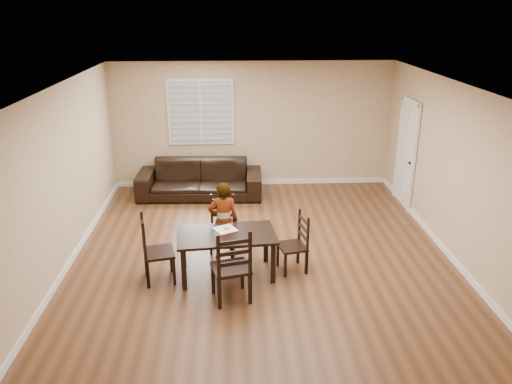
% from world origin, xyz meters
% --- Properties ---
extents(ground, '(7.00, 7.00, 0.00)m').
position_xyz_m(ground, '(0.00, 0.00, 0.00)').
color(ground, brown).
rests_on(ground, ground).
extents(room, '(6.04, 7.04, 2.72)m').
position_xyz_m(room, '(0.04, 0.18, 1.81)').
color(room, '#CDB58A').
rests_on(room, ground).
extents(dining_table, '(1.50, 0.94, 0.67)m').
position_xyz_m(dining_table, '(-0.55, -0.49, 0.58)').
color(dining_table, black).
rests_on(dining_table, ground).
extents(chair_near, '(0.43, 0.40, 0.91)m').
position_xyz_m(chair_near, '(-0.62, 0.42, 0.42)').
color(chair_near, black).
rests_on(chair_near, ground).
extents(chair_far, '(0.58, 0.56, 1.08)m').
position_xyz_m(chair_far, '(-0.45, -1.26, 0.49)').
color(chair_far, black).
rests_on(chair_far, ground).
extents(chair_left, '(0.52, 0.54, 1.02)m').
position_xyz_m(chair_left, '(-1.65, -0.61, 0.46)').
color(chair_left, black).
rests_on(chair_left, ground).
extents(chair_right, '(0.47, 0.49, 0.91)m').
position_xyz_m(chair_right, '(0.54, -0.37, 0.41)').
color(chair_right, black).
rests_on(chair_right, ground).
extents(child, '(0.48, 0.33, 1.28)m').
position_xyz_m(child, '(-0.60, 0.03, 0.64)').
color(child, gray).
rests_on(child, ground).
extents(napkin, '(0.40, 0.40, 0.00)m').
position_xyz_m(napkin, '(-0.56, -0.33, 0.67)').
color(napkin, silver).
rests_on(napkin, dining_table).
extents(donut, '(0.09, 0.09, 0.03)m').
position_xyz_m(donut, '(-0.55, -0.33, 0.69)').
color(donut, gold).
rests_on(donut, napkin).
extents(sofa, '(2.59, 1.08, 0.75)m').
position_xyz_m(sofa, '(-1.13, 2.81, 0.37)').
color(sofa, black).
rests_on(sofa, ground).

